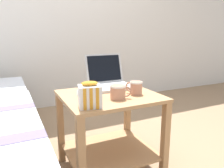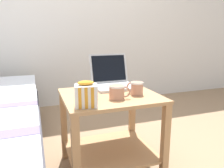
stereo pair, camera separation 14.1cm
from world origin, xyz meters
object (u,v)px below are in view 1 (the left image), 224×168
mug_front_right (91,92)px  laptop (110,80)px  snack_bag (90,95)px  mug_front_left (118,91)px  mug_mid_center (136,87)px  cell_phone (82,93)px

mug_front_right → laptop: bearing=46.2°
laptop → mug_front_right: laptop is taller
mug_front_right → snack_bag: (-0.05, -0.13, 0.02)m
mug_front_left → snack_bag: 0.23m
mug_front_left → snack_bag: size_ratio=0.89×
mug_mid_center → cell_phone: bearing=151.4°
mug_front_left → mug_front_right: (-0.16, 0.05, 0.00)m
mug_front_right → snack_bag: size_ratio=0.88×
mug_front_left → mug_mid_center: size_ratio=1.20×
mug_front_left → mug_front_right: bearing=162.6°
snack_bag → mug_front_right: bearing=68.0°
mug_mid_center → snack_bag: size_ratio=0.74×
mug_front_left → cell_phone: bearing=127.3°
mug_front_left → snack_bag: bearing=-159.9°
laptop → snack_bag: 0.50m
mug_front_right → cell_phone: bearing=90.9°
mug_front_right → cell_phone: mug_front_right is taller
laptop → mug_mid_center: (0.07, -0.27, -0.00)m
mug_front_right → mug_mid_center: size_ratio=1.18×
mug_front_left → cell_phone: mug_front_left is taller
snack_bag → cell_phone: bearing=80.5°
mug_front_left → snack_bag: (-0.22, -0.08, 0.02)m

